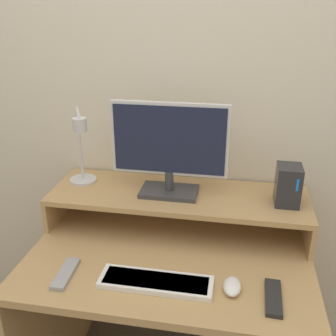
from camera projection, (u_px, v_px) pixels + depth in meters
The scene contains 10 objects.
wall_back at pixel (187, 105), 1.70m from camera, with size 6.00×0.05×2.50m.
desk at pixel (170, 300), 1.61m from camera, with size 1.06×0.74×0.77m.
monitor_shelf at pixel (178, 198), 1.64m from camera, with size 1.06×0.34×0.15m.
monitor at pixel (169, 147), 1.55m from camera, with size 0.47×0.15×0.38m.
desk_lamp at pixel (81, 152), 1.62m from camera, with size 0.16×0.23×0.34m.
router_dock at pixel (288, 185), 1.52m from camera, with size 0.09×0.11×0.16m.
keyboard at pixel (156, 282), 1.33m from camera, with size 0.39×0.12×0.02m.
mouse at pixel (232, 286), 1.30m from camera, with size 0.06×0.10×0.03m.
remote_control at pixel (66, 274), 1.37m from camera, with size 0.06×0.17×0.02m.
remote_secondary at pixel (273, 298), 1.26m from camera, with size 0.06×0.17×0.02m.
Camera 1 is at (0.22, -0.88, 1.66)m, focal length 42.00 mm.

